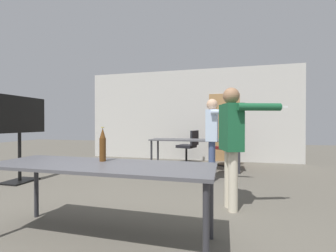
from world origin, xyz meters
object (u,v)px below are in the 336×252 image
at_px(tv_screen, 19,127).
at_px(beer_bottle, 103,145).
at_px(person_center_tall, 213,131).
at_px(office_chair_far_left, 228,149).
at_px(person_left_plaid, 232,135).
at_px(office_chair_side_rolled, 189,148).

xyz_separation_m(tv_screen, beer_bottle, (2.65, -1.42, -0.16)).
xyz_separation_m(tv_screen, person_center_tall, (3.66, 1.06, -0.08)).
height_order(person_center_tall, beer_bottle, person_center_tall).
distance_m(office_chair_far_left, beer_bottle, 4.44).
bearing_deg(person_center_tall, tv_screen, -72.12).
relative_size(person_left_plaid, beer_bottle, 4.51).
relative_size(person_center_tall, office_chair_side_rolled, 1.73).
bearing_deg(office_chair_side_rolled, tv_screen, 152.29).
relative_size(tv_screen, office_chair_side_rolled, 1.78).
distance_m(person_center_tall, office_chair_side_rolled, 2.05).
bearing_deg(beer_bottle, person_center_tall, 67.95).
height_order(office_chair_side_rolled, office_chair_far_left, office_chair_side_rolled).
xyz_separation_m(person_left_plaid, beer_bottle, (-1.34, -0.99, -0.07)).
bearing_deg(tv_screen, beer_bottle, -118.13).
xyz_separation_m(office_chair_far_left, beer_bottle, (-1.34, -4.20, 0.48)).
xyz_separation_m(office_chair_side_rolled, beer_bottle, (-0.23, -4.30, 0.47)).
bearing_deg(person_left_plaid, office_chair_side_rolled, -179.29).
height_order(office_chair_side_rolled, beer_bottle, beer_bottle).
xyz_separation_m(person_left_plaid, person_center_tall, (-0.33, 1.49, 0.01)).
distance_m(tv_screen, office_chair_side_rolled, 4.12).
bearing_deg(beer_bottle, tv_screen, 151.87).
relative_size(tv_screen, person_center_tall, 1.03).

